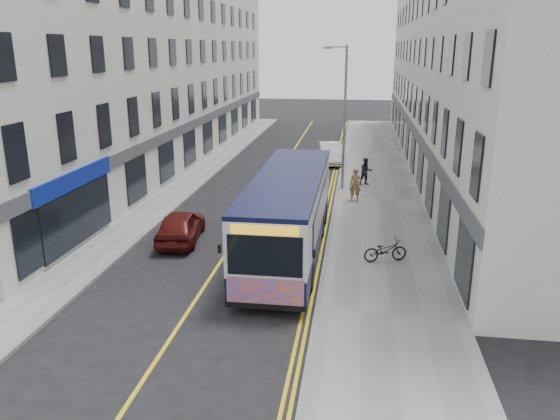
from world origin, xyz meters
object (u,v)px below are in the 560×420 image
(city_bus, at_px, (289,212))
(streetlamp, at_px, (343,113))
(bicycle, at_px, (385,250))
(car_maroon, at_px, (181,226))
(pedestrian_near, at_px, (355,185))
(car_white, at_px, (330,153))
(pedestrian_far, at_px, (366,172))

(city_bus, bearing_deg, streetlamp, 80.64)
(bicycle, distance_m, car_maroon, 8.56)
(streetlamp, distance_m, pedestrian_near, 4.35)
(car_white, xyz_separation_m, car_maroon, (-5.38, -17.04, -0.04))
(pedestrian_far, relative_size, car_maroon, 0.40)
(pedestrian_near, height_order, pedestrian_far, pedestrian_near)
(streetlamp, height_order, bicycle, streetlamp)
(car_white, bearing_deg, city_bus, -100.16)
(bicycle, bearing_deg, city_bus, 63.01)
(pedestrian_near, xyz_separation_m, car_maroon, (-7.22, -6.94, -0.31))
(pedestrian_far, bearing_deg, bicycle, -105.45)
(streetlamp, distance_m, pedestrian_far, 3.87)
(bicycle, height_order, car_maroon, car_maroon)
(city_bus, relative_size, bicycle, 6.60)
(car_white, bearing_deg, pedestrian_near, -87.61)
(city_bus, xyz_separation_m, pedestrian_far, (3.11, 11.34, -0.84))
(city_bus, xyz_separation_m, car_white, (0.69, 17.87, -1.04))
(bicycle, relative_size, car_white, 0.39)
(pedestrian_near, bearing_deg, car_maroon, -133.49)
(bicycle, bearing_deg, car_white, -8.85)
(pedestrian_near, distance_m, car_maroon, 10.02)
(streetlamp, height_order, car_maroon, streetlamp)
(city_bus, height_order, pedestrian_near, city_bus)
(pedestrian_near, distance_m, car_white, 10.27)
(streetlamp, xyz_separation_m, pedestrian_far, (1.40, 0.99, -3.47))
(streetlamp, height_order, city_bus, streetlamp)
(car_white, bearing_deg, streetlamp, -90.27)
(pedestrian_near, bearing_deg, bicycle, -78.99)
(streetlamp, xyz_separation_m, car_white, (-1.01, 7.52, -3.67))
(pedestrian_near, distance_m, pedestrian_far, 3.62)
(bicycle, bearing_deg, pedestrian_far, -15.16)
(city_bus, xyz_separation_m, bicycle, (3.76, -0.58, -1.19))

